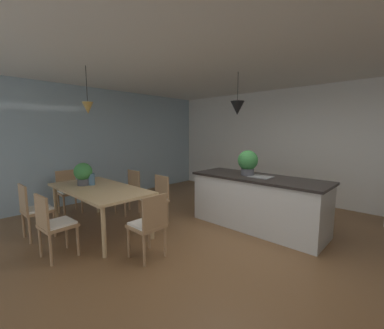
{
  "coord_description": "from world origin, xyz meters",
  "views": [
    {
      "loc": [
        1.77,
        -2.8,
        1.66
      ],
      "look_at": [
        -0.99,
        0.13,
        1.12
      ],
      "focal_mm": 23.0,
      "sensor_mm": 36.0,
      "label": 1
    }
  ],
  "objects_px": {
    "chair_far_right": "(156,198)",
    "potted_plant_on_island": "(248,162)",
    "dining_table": "(99,191)",
    "potted_plant_on_table": "(83,173)",
    "chair_kitchen_end": "(149,224)",
    "kitchen_island": "(257,201)",
    "chair_near_right": "(54,223)",
    "vase_on_dining_table": "(91,179)",
    "chair_window_end": "(69,190)",
    "chair_near_left": "(34,209)",
    "chair_far_left": "(129,190)"
  },
  "relations": [
    {
      "from": "chair_near_left",
      "to": "chair_far_left",
      "type": "distance_m",
      "value": 1.69
    },
    {
      "from": "potted_plant_on_island",
      "to": "vase_on_dining_table",
      "type": "distance_m",
      "value": 2.75
    },
    {
      "from": "chair_near_right",
      "to": "potted_plant_on_island",
      "type": "height_order",
      "value": "potted_plant_on_island"
    },
    {
      "from": "potted_plant_on_island",
      "to": "potted_plant_on_table",
      "type": "height_order",
      "value": "potted_plant_on_island"
    },
    {
      "from": "dining_table",
      "to": "vase_on_dining_table",
      "type": "distance_m",
      "value": 0.33
    },
    {
      "from": "chair_window_end",
      "to": "kitchen_island",
      "type": "distance_m",
      "value": 3.75
    },
    {
      "from": "dining_table",
      "to": "chair_window_end",
      "type": "relative_size",
      "value": 2.27
    },
    {
      "from": "chair_window_end",
      "to": "chair_far_left",
      "type": "relative_size",
      "value": 1.0
    },
    {
      "from": "chair_near_right",
      "to": "chair_kitchen_end",
      "type": "xyz_separation_m",
      "value": [
        0.91,
        0.85,
        0.0
      ]
    },
    {
      "from": "vase_on_dining_table",
      "to": "chair_far_right",
      "type": "bearing_deg",
      "value": 48.65
    },
    {
      "from": "chair_far_right",
      "to": "chair_window_end",
      "type": "bearing_deg",
      "value": -154.93
    },
    {
      "from": "chair_near_right",
      "to": "dining_table",
      "type": "bearing_deg",
      "value": 117.92
    },
    {
      "from": "chair_kitchen_end",
      "to": "potted_plant_on_table",
      "type": "xyz_separation_m",
      "value": [
        -1.73,
        -0.09,
        0.48
      ]
    },
    {
      "from": "chair_near_right",
      "to": "vase_on_dining_table",
      "type": "distance_m",
      "value": 1.19
    },
    {
      "from": "kitchen_island",
      "to": "chair_far_left",
      "type": "bearing_deg",
      "value": -154.47
    },
    {
      "from": "chair_far_left",
      "to": "vase_on_dining_table",
      "type": "distance_m",
      "value": 0.93
    },
    {
      "from": "dining_table",
      "to": "chair_near_right",
      "type": "bearing_deg",
      "value": -62.08
    },
    {
      "from": "chair_near_left",
      "to": "vase_on_dining_table",
      "type": "xyz_separation_m",
      "value": [
        0.16,
        0.86,
        0.37
      ]
    },
    {
      "from": "potted_plant_on_island",
      "to": "potted_plant_on_table",
      "type": "relative_size",
      "value": 1.13
    },
    {
      "from": "dining_table",
      "to": "potted_plant_on_table",
      "type": "height_order",
      "value": "potted_plant_on_table"
    },
    {
      "from": "chair_near_right",
      "to": "chair_far_left",
      "type": "relative_size",
      "value": 1.0
    },
    {
      "from": "chair_window_end",
      "to": "vase_on_dining_table",
      "type": "relative_size",
      "value": 4.28
    },
    {
      "from": "chair_near_left",
      "to": "chair_far_left",
      "type": "relative_size",
      "value": 1.0
    },
    {
      "from": "dining_table",
      "to": "chair_kitchen_end",
      "type": "height_order",
      "value": "chair_kitchen_end"
    },
    {
      "from": "vase_on_dining_table",
      "to": "chair_near_left",
      "type": "bearing_deg",
      "value": -100.37
    },
    {
      "from": "chair_near_left",
      "to": "chair_window_end",
      "type": "relative_size",
      "value": 1.0
    },
    {
      "from": "chair_near_right",
      "to": "chair_kitchen_end",
      "type": "bearing_deg",
      "value": 42.92
    },
    {
      "from": "chair_far_right",
      "to": "kitchen_island",
      "type": "distance_m",
      "value": 1.78
    },
    {
      "from": "vase_on_dining_table",
      "to": "chair_window_end",
      "type": "bearing_deg",
      "value": -179.43
    },
    {
      "from": "kitchen_island",
      "to": "potted_plant_on_island",
      "type": "bearing_deg",
      "value": 180.0
    },
    {
      "from": "chair_far_right",
      "to": "potted_plant_on_table",
      "type": "xyz_separation_m",
      "value": [
        -0.82,
        -0.94,
        0.48
      ]
    },
    {
      "from": "chair_near_left",
      "to": "potted_plant_on_island",
      "type": "height_order",
      "value": "potted_plant_on_island"
    },
    {
      "from": "chair_far_right",
      "to": "kitchen_island",
      "type": "relative_size",
      "value": 0.38
    },
    {
      "from": "chair_far_right",
      "to": "potted_plant_on_island",
      "type": "distance_m",
      "value": 1.76
    },
    {
      "from": "potted_plant_on_table",
      "to": "chair_near_right",
      "type": "bearing_deg",
      "value": -42.71
    },
    {
      "from": "chair_far_right",
      "to": "chair_window_end",
      "type": "distance_m",
      "value": 1.99
    },
    {
      "from": "dining_table",
      "to": "potted_plant_on_island",
      "type": "xyz_separation_m",
      "value": [
        1.65,
        1.94,
        0.46
      ]
    },
    {
      "from": "chair_near_right",
      "to": "potted_plant_on_table",
      "type": "relative_size",
      "value": 2.23
    },
    {
      "from": "chair_kitchen_end",
      "to": "chair_far_left",
      "type": "height_order",
      "value": "same"
    },
    {
      "from": "chair_near_left",
      "to": "vase_on_dining_table",
      "type": "distance_m",
      "value": 0.95
    },
    {
      "from": "chair_far_right",
      "to": "chair_kitchen_end",
      "type": "bearing_deg",
      "value": -42.83
    },
    {
      "from": "dining_table",
      "to": "kitchen_island",
      "type": "bearing_deg",
      "value": 46.39
    },
    {
      "from": "chair_near_right",
      "to": "chair_far_right",
      "type": "xyz_separation_m",
      "value": [
        -0.0,
        1.69,
        0.0
      ]
    },
    {
      "from": "chair_near_left",
      "to": "kitchen_island",
      "type": "height_order",
      "value": "kitchen_island"
    },
    {
      "from": "chair_near_right",
      "to": "potted_plant_on_table",
      "type": "xyz_separation_m",
      "value": [
        -0.82,
        0.76,
        0.48
      ]
    },
    {
      "from": "chair_near_right",
      "to": "vase_on_dining_table",
      "type": "bearing_deg",
      "value": 130.6
    },
    {
      "from": "chair_window_end",
      "to": "potted_plant_on_table",
      "type": "relative_size",
      "value": 2.23
    },
    {
      "from": "chair_far_left",
      "to": "kitchen_island",
      "type": "height_order",
      "value": "kitchen_island"
    },
    {
      "from": "chair_far_right",
      "to": "vase_on_dining_table",
      "type": "height_order",
      "value": "vase_on_dining_table"
    },
    {
      "from": "chair_far_right",
      "to": "chair_window_end",
      "type": "xyz_separation_m",
      "value": [
        -1.81,
        -0.84,
        0.0
      ]
    }
  ]
}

